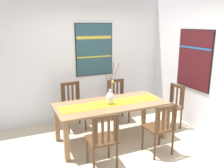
# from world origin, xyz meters

# --- Properties ---
(ground_plane) EXTENTS (6.40, 6.40, 0.03)m
(ground_plane) POSITION_xyz_m (0.00, 0.00, -0.01)
(ground_plane) COLOR beige
(wall_back) EXTENTS (6.40, 0.12, 2.70)m
(wall_back) POSITION_xyz_m (0.00, 1.86, 1.35)
(wall_back) COLOR silver
(wall_back) RESTS_ON ground_plane
(wall_side) EXTENTS (0.12, 6.40, 2.70)m
(wall_side) POSITION_xyz_m (1.86, 0.00, 1.35)
(wall_side) COLOR silver
(wall_side) RESTS_ON ground_plane
(dining_table) EXTENTS (2.04, 0.90, 0.73)m
(dining_table) POSITION_xyz_m (-0.00, 0.53, 0.63)
(dining_table) COLOR #8E6642
(dining_table) RESTS_ON ground_plane
(table_runner) EXTENTS (1.88, 0.36, 0.01)m
(table_runner) POSITION_xyz_m (-0.00, 0.53, 0.73)
(table_runner) COLOR gold
(table_runner) RESTS_ON dining_table
(centerpiece_vase) EXTENTS (0.32, 0.27, 0.77)m
(centerpiece_vase) POSITION_xyz_m (-0.04, 0.48, 0.88)
(centerpiece_vase) COLOR silver
(centerpiece_vase) RESTS_ON dining_table
(chair_0) EXTENTS (0.43, 0.43, 0.90)m
(chair_0) POSITION_xyz_m (0.53, -0.27, 0.48)
(chair_0) COLOR #4C301C
(chair_0) RESTS_ON ground_plane
(chair_1) EXTENTS (0.44, 0.44, 0.91)m
(chair_1) POSITION_xyz_m (0.53, 1.36, 0.49)
(chair_1) COLOR #4C301C
(chair_1) RESTS_ON ground_plane
(chair_2) EXTENTS (0.44, 0.44, 0.96)m
(chair_2) POSITION_xyz_m (-0.51, 1.35, 0.50)
(chair_2) COLOR #4C301C
(chair_2) RESTS_ON ground_plane
(chair_3) EXTENTS (0.44, 0.44, 0.92)m
(chair_3) POSITION_xyz_m (-0.49, -0.27, 0.49)
(chair_3) COLOR #4C301C
(chair_3) RESTS_ON ground_plane
(chair_4) EXTENTS (0.44, 0.44, 0.92)m
(chair_4) POSITION_xyz_m (1.38, 0.52, 0.48)
(chair_4) COLOR #4C301C
(chair_4) RESTS_ON ground_plane
(painting_on_back_wall) EXTENTS (0.87, 0.05, 1.17)m
(painting_on_back_wall) POSITION_xyz_m (0.15, 1.79, 1.58)
(painting_on_back_wall) COLOR black
(painting_on_side_wall) EXTENTS (0.05, 0.92, 1.20)m
(painting_on_side_wall) POSITION_xyz_m (1.79, 0.42, 1.44)
(painting_on_side_wall) COLOR black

